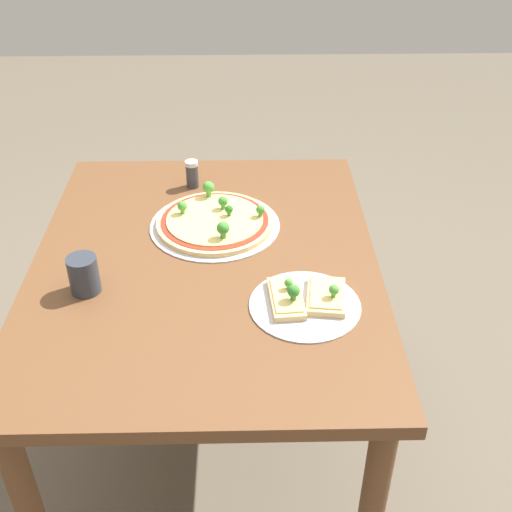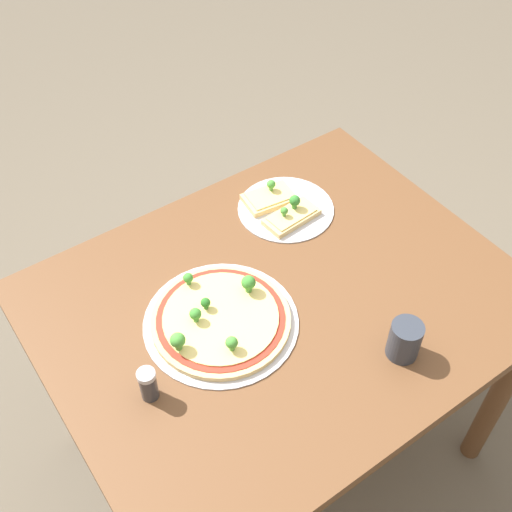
{
  "view_description": "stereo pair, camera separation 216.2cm",
  "coord_description": "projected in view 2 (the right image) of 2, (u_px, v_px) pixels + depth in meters",
  "views": [
    {
      "loc": [
        -1.36,
        -0.1,
        1.71
      ],
      "look_at": [
        -0.02,
        -0.13,
        0.77
      ],
      "focal_mm": 45.0,
      "sensor_mm": 36.0,
      "label": 1
    },
    {
      "loc": [
        0.61,
        0.76,
        1.95
      ],
      "look_at": [
        -0.02,
        -0.13,
        0.77
      ],
      "focal_mm": 45.0,
      "sensor_mm": 36.0,
      "label": 2
    }
  ],
  "objects": [
    {
      "name": "pizza_tray_slice",
      "position": [
        282.0,
        207.0,
        1.75
      ],
      "size": [
        0.26,
        0.26,
        0.07
      ],
      "color": "#B7B7BC",
      "rests_on": "dining_table"
    },
    {
      "name": "pizza_tray_whole",
      "position": [
        220.0,
        319.0,
        1.48
      ],
      "size": [
        0.36,
        0.36,
        0.07
      ],
      "color": "#B7B7BC",
      "rests_on": "dining_table"
    },
    {
      "name": "condiment_shaker",
      "position": [
        148.0,
        384.0,
        1.33
      ],
      "size": [
        0.04,
        0.04,
        0.09
      ],
      "color": "#333338",
      "rests_on": "dining_table"
    },
    {
      "name": "ground_plane",
      "position": [
        274.0,
        442.0,
        2.09
      ],
      "size": [
        8.0,
        8.0,
        0.0
      ],
      "primitive_type": "plane",
      "color": "brown"
    },
    {
      "name": "drinking_cup",
      "position": [
        405.0,
        340.0,
        1.4
      ],
      "size": [
        0.07,
        0.07,
        0.1
      ],
      "primitive_type": "cylinder",
      "color": "#2D333D",
      "rests_on": "dining_table"
    },
    {
      "name": "dining_table",
      "position": [
        280.0,
        323.0,
        1.62
      ],
      "size": [
        1.12,
        0.89,
        0.75
      ],
      "color": "brown",
      "rests_on": "ground_plane"
    }
  ]
}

